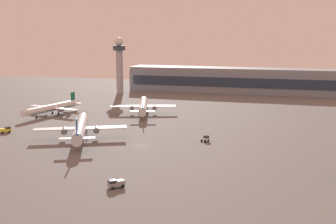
# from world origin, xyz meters

# --- Properties ---
(ground_plane) EXTENTS (416.00, 416.00, 0.00)m
(ground_plane) POSITION_xyz_m (0.00, 0.00, 0.00)
(ground_plane) COLOR #605E5B
(terminal_building) EXTENTS (144.77, 22.40, 16.40)m
(terminal_building) POSITION_xyz_m (15.56, 149.21, 8.09)
(terminal_building) COLOR gray
(terminal_building) RESTS_ON ground
(control_tower) EXTENTS (8.00, 8.00, 36.63)m
(control_tower) POSITION_xyz_m (-57.08, 121.22, 21.21)
(control_tower) COLOR #A8A8B2
(control_tower) RESTS_ON ground
(airplane_terminal_side) EXTENTS (32.51, 41.15, 11.17)m
(airplane_terminal_side) POSITION_xyz_m (-24.50, 3.23, 4.22)
(airplane_terminal_side) COLOR silver
(airplane_terminal_side) RESTS_ON ground
(airplane_near_gate) EXTENTS (28.41, 36.26, 9.38)m
(airplane_near_gate) POSITION_xyz_m (-59.79, 42.58, 3.54)
(airplane_near_gate) COLOR white
(airplane_near_gate) RESTS_ON ground
(airplane_far_stand) EXTENTS (31.41, 39.95, 10.51)m
(airplane_far_stand) POSITION_xyz_m (-18.66, 57.39, 3.97)
(airplane_far_stand) COLOR silver
(airplane_far_stand) RESTS_ON ground
(maintenance_van) EXTENTS (4.33, 4.30, 2.25)m
(maintenance_van) POSITION_xyz_m (7.96, -40.63, 1.18)
(maintenance_van) COLOR gray
(maintenance_van) RESTS_ON ground
(cargo_loader) EXTENTS (3.93, 4.53, 2.25)m
(cargo_loader) POSITION_xyz_m (-57.68, 3.86, 1.18)
(cargo_loader) COLOR yellow
(cargo_loader) RESTS_ON ground
(pushback_tug) EXTENTS (2.93, 3.55, 2.05)m
(pushback_tug) POSITION_xyz_m (21.08, 12.01, 1.07)
(pushback_tug) COLOR white
(pushback_tug) RESTS_ON ground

